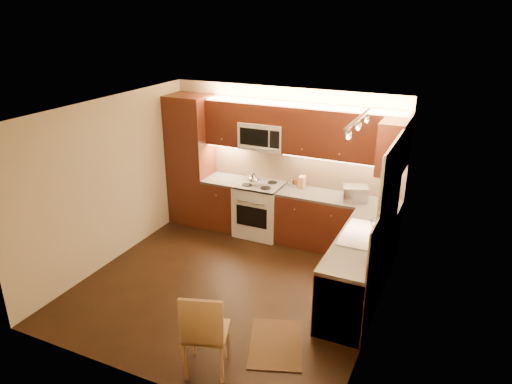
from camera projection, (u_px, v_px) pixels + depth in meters
The scene contains 37 objects.
floor at pixel (230, 285), 6.75m from camera, with size 4.00×4.00×0.01m, color black.
ceiling at pixel (226, 110), 5.83m from camera, with size 4.00×4.00×0.01m, color beige.
wall_back at pixel (284, 162), 7.98m from camera, with size 4.00×0.01×2.50m, color beige.
wall_front at pixel (132, 277), 4.60m from camera, with size 4.00×0.01×2.50m, color beige.
wall_left at pixel (110, 182), 7.07m from camera, with size 0.01×4.00×2.50m, color beige.
wall_right at pixel (381, 232), 5.51m from camera, with size 0.01×4.00×2.50m, color beige.
pantry at pixel (191, 160), 8.41m from camera, with size 0.70×0.60×2.30m, color #46190F.
base_cab_back_left at pixel (225, 204), 8.41m from camera, with size 0.62×0.60×0.86m, color #46190F.
counter_back_left at pixel (224, 180), 8.25m from camera, with size 0.62×0.60×0.04m, color #343230.
base_cab_back_right at pixel (336, 224), 7.62m from camera, with size 1.92×0.60×0.86m, color #46190F.
counter_back_right at pixel (338, 198), 7.45m from camera, with size 1.92×0.60×0.04m, color #343230.
base_cab_right at pixel (358, 271), 6.26m from camera, with size 0.60×2.00×0.86m, color #46190F.
counter_right at pixel (360, 241), 6.10m from camera, with size 0.60×2.00×0.04m, color #343230.
dishwasher at pixel (344, 299), 5.67m from camera, with size 0.58×0.60×0.84m, color silver.
backsplash_back at pixel (303, 168), 7.85m from camera, with size 3.30×0.02×0.60m, color tan.
backsplash_right at pixel (386, 223), 5.87m from camera, with size 0.02×2.00×0.60m, color tan.
upper_cab_back_left at pixel (226, 122), 7.99m from camera, with size 0.62×0.35×0.75m, color #46190F.
upper_cab_back_right at pixel (344, 135), 7.20m from camera, with size 1.92×0.35×0.75m, color #46190F.
upper_cab_bridge at pixel (264, 113), 7.64m from camera, with size 0.76×0.35×0.31m, color #46190F.
upper_cab_right_corner at pixel (392, 148), 6.53m from camera, with size 0.35×0.50×0.75m, color #46190F.
stove at pixel (260, 209), 8.11m from camera, with size 0.76×0.65×0.92m, color silver, non-canonical shape.
microwave at pixel (263, 136), 7.76m from camera, with size 0.76×0.38×0.44m, color silver, non-canonical shape.
window_frame at pixel (391, 188), 5.85m from camera, with size 0.03×1.44×1.24m, color silver.
window_blinds at pixel (389, 188), 5.86m from camera, with size 0.02×1.36×1.16m, color silver.
sink at pixel (364, 230), 6.19m from camera, with size 0.52×0.86×0.15m, color silver, non-canonical shape.
faucet at pixel (378, 227), 6.09m from camera, with size 0.20×0.04×0.30m, color silver, non-canonical shape.
track_light_bar at pixel (359, 119), 5.58m from camera, with size 0.04×1.20×0.03m, color silver.
kettle at pixel (253, 179), 7.86m from camera, with size 0.18×0.18×0.21m, color silver, non-canonical shape.
toaster_oven at pixel (355, 193), 7.30m from camera, with size 0.37×0.28×0.22m, color silver.
knife_block at pixel (302, 182), 7.80m from camera, with size 0.09×0.14×0.20m, color #AD734E.
spice_jar_a at pixel (292, 181), 7.97m from camera, with size 0.04×0.04×0.10m, color silver.
spice_jar_b at pixel (295, 182), 7.95m from camera, with size 0.04×0.04×0.10m, color brown.
spice_jar_c at pixel (290, 184), 7.87m from camera, with size 0.05×0.05×0.09m, color silver.
spice_jar_d at pixel (297, 182), 7.94m from camera, with size 0.04×0.04×0.09m, color brown.
soap_bottle at pixel (387, 221), 6.38m from camera, with size 0.10×0.10×0.22m, color #B3B3B7.
rug at pixel (276, 344), 5.56m from camera, with size 0.60×0.90×0.01m, color black.
dining_chair at pixel (206, 330), 5.01m from camera, with size 0.45×0.45×1.01m, color #AD734E, non-canonical shape.
Camera 1 is at (2.76, -5.11, 3.70)m, focal length 33.30 mm.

